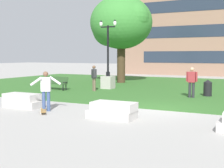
{
  "coord_description": "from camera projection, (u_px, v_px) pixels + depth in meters",
  "views": [
    {
      "loc": [
        4.44,
        -12.95,
        2.39
      ],
      "look_at": [
        -1.42,
        -1.4,
        1.2
      ],
      "focal_mm": 50.0,
      "sensor_mm": 36.0,
      "label": 1
    }
  ],
  "objects": [
    {
      "name": "grass_lawn",
      "position": [
        200.0,
        88.0,
        22.6
      ],
      "size": [
        40.0,
        20.0,
        0.02
      ],
      "primitive_type": "cube",
      "color": "#336628",
      "rests_on": "ground"
    },
    {
      "name": "concrete_block_center",
      "position": [
        23.0,
        101.0,
        14.35
      ],
      "size": [
        1.82,
        0.9,
        0.64
      ],
      "color": "#BCB7B2",
      "rests_on": "ground"
    },
    {
      "name": "ground_plane",
      "position": [
        155.0,
        110.0,
        13.72
      ],
      "size": [
        140.0,
        140.0,
        0.0
      ],
      "primitive_type": "plane",
      "color": "#A3A09B"
    },
    {
      "name": "concrete_block_left",
      "position": [
        113.0,
        111.0,
        11.78
      ],
      "size": [
        1.83,
        0.9,
        0.64
      ],
      "color": "#BCB7B2",
      "rests_on": "ground"
    },
    {
      "name": "tree_near_right",
      "position": [
        121.0,
        24.0,
        26.93
      ],
      "size": [
        5.63,
        5.36,
        7.48
      ],
      "color": "#42301E",
      "rests_on": "grass_lawn"
    },
    {
      "name": "skateboard",
      "position": [
        43.0,
        111.0,
        12.95
      ],
      "size": [
        0.81,
        0.91,
        0.14
      ],
      "color": "olive",
      "rests_on": "ground"
    },
    {
      "name": "person_bystander_far_lawn",
      "position": [
        192.0,
        81.0,
        17.5
      ],
      "size": [
        0.64,
        0.26,
        1.71
      ],
      "color": "#28282D",
      "rests_on": "grass_lawn"
    },
    {
      "name": "lamp_post_center",
      "position": [
        108.0,
        75.0,
        22.28
      ],
      "size": [
        1.32,
        0.8,
        4.88
      ],
      "color": "#ADA89E",
      "rests_on": "grass_lawn"
    },
    {
      "name": "park_bench_near_left",
      "position": [
        56.0,
        82.0,
        21.54
      ],
      "size": [
        1.82,
        0.59,
        0.9
      ],
      "color": "#284723",
      "rests_on": "grass_lawn"
    },
    {
      "name": "person_skateboarder",
      "position": [
        46.0,
        89.0,
        13.34
      ],
      "size": [
        0.96,
        1.02,
        1.71
      ],
      "color": "#384C7A",
      "rests_on": "ground"
    },
    {
      "name": "trash_bin",
      "position": [
        208.0,
        88.0,
        18.19
      ],
      "size": [
        0.49,
        0.49,
        0.96
      ],
      "color": "black",
      "rests_on": "grass_lawn"
    },
    {
      "name": "person_bystander_near_lawn",
      "position": [
        94.0,
        77.0,
        20.76
      ],
      "size": [
        0.62,
        0.66,
        1.71
      ],
      "color": "brown",
      "rests_on": "grass_lawn"
    }
  ]
}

